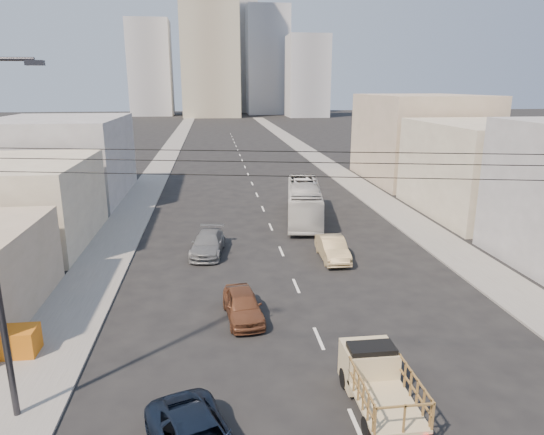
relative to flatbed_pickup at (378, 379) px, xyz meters
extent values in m
cube|color=slate|center=(-12.78, 66.92, -1.03)|extent=(3.50, 180.00, 0.12)
cube|color=slate|center=(10.72, 66.92, -1.03)|extent=(3.50, 180.00, 0.12)
cube|color=silver|center=(-1.03, -1.08, -1.09)|extent=(0.15, 2.00, 0.01)
cube|color=silver|center=(-1.03, 4.92, -1.09)|extent=(0.15, 2.00, 0.01)
cube|color=silver|center=(-1.03, 10.92, -1.09)|extent=(0.15, 2.00, 0.01)
cube|color=silver|center=(-1.03, 16.92, -1.09)|extent=(0.15, 2.00, 0.01)
cube|color=silver|center=(-1.03, 22.92, -1.09)|extent=(0.15, 2.00, 0.01)
cube|color=silver|center=(-1.03, 28.92, -1.09)|extent=(0.15, 2.00, 0.01)
cube|color=silver|center=(-1.03, 34.92, -1.09)|extent=(0.15, 2.00, 0.01)
cube|color=silver|center=(-1.03, 40.92, -1.09)|extent=(0.15, 2.00, 0.01)
cube|color=silver|center=(-1.03, 46.92, -1.09)|extent=(0.15, 2.00, 0.01)
cube|color=silver|center=(-1.03, 52.92, -1.09)|extent=(0.15, 2.00, 0.01)
cube|color=silver|center=(-1.03, 58.92, -1.09)|extent=(0.15, 2.00, 0.01)
cube|color=silver|center=(-1.03, 64.92, -1.09)|extent=(0.15, 2.00, 0.01)
cube|color=silver|center=(-1.03, 70.92, -1.09)|extent=(0.15, 2.00, 0.01)
cube|color=silver|center=(-1.03, 76.92, -1.09)|extent=(0.15, 2.00, 0.01)
cube|color=silver|center=(-1.03, 82.92, -1.09)|extent=(0.15, 2.00, 0.01)
cube|color=silver|center=(-1.03, 88.92, -1.09)|extent=(0.15, 2.00, 0.01)
cube|color=silver|center=(-1.03, 94.92, -1.09)|extent=(0.15, 2.00, 0.01)
cube|color=silver|center=(-1.03, 100.92, -1.09)|extent=(0.15, 2.00, 0.01)
cube|color=tan|center=(0.00, -0.90, -0.39)|extent=(1.90, 3.00, 0.12)
cube|color=tan|center=(0.00, 1.10, -0.14)|extent=(1.90, 1.60, 1.50)
cube|color=black|center=(0.00, 0.85, 0.46)|extent=(1.70, 0.90, 0.70)
cylinder|color=black|center=(-0.85, 1.20, -0.71)|extent=(0.25, 0.76, 0.76)
cylinder|color=black|center=(0.85, 1.20, -0.71)|extent=(0.25, 0.76, 0.76)
cylinder|color=black|center=(-0.85, -1.60, -0.71)|extent=(0.25, 0.76, 0.76)
cylinder|color=black|center=(0.85, -1.60, -0.71)|extent=(0.25, 0.76, 0.76)
imported|color=silver|center=(2.02, 24.79, 0.48)|extent=(4.40, 11.60, 3.16)
imported|color=brown|center=(-4.31, 7.31, -0.39)|extent=(2.08, 4.30, 1.41)
imported|color=tan|center=(2.08, 14.98, -0.36)|extent=(1.64, 4.51, 1.48)
imported|color=slate|center=(-6.04, 17.07, -0.37)|extent=(2.68, 5.21, 1.45)
cube|color=#2D2D33|center=(-10.53, 0.92, 10.61)|extent=(0.50, 0.25, 0.15)
cylinder|color=black|center=(-1.03, -1.58, 8.21)|extent=(23.01, 5.02, 0.02)
cylinder|color=black|center=(-1.03, -1.58, 7.91)|extent=(23.01, 5.02, 0.02)
cylinder|color=black|center=(-1.03, -1.58, 7.51)|extent=(23.01, 5.02, 0.02)
cube|color=#C56512|center=(-14.03, 5.03, -0.78)|extent=(1.80, 1.20, 0.38)
cube|color=#C56512|center=(-14.03, 5.03, -0.40)|extent=(1.80, 1.20, 0.38)
cube|color=#C56512|center=(-14.03, 5.03, -0.02)|extent=(1.80, 1.20, 0.38)
cube|color=#B0A58E|center=(18.47, 24.92, 2.91)|extent=(11.00, 14.00, 8.00)
cube|color=tan|center=(18.97, 40.92, 3.91)|extent=(12.00, 16.00, 10.00)
cube|color=#B0A58E|center=(-20.03, 20.92, 1.91)|extent=(11.00, 12.00, 6.00)
cube|color=gray|center=(-20.53, 35.92, 2.91)|extent=(12.00, 16.00, 8.00)
cube|color=tan|center=(-5.03, 166.92, 28.91)|extent=(20.00, 20.00, 60.00)
cube|color=#989AA0|center=(16.97, 181.92, 18.91)|extent=(16.00, 16.00, 40.00)
cube|color=#989AA0|center=(-27.03, 176.92, 15.91)|extent=(15.00, 15.00, 34.00)
cube|color=gray|center=(4.97, 196.92, 20.91)|extent=(18.00, 18.00, 44.00)
cube|color=#989AA0|center=(28.97, 161.92, 12.91)|extent=(14.00, 14.00, 28.00)
camera|label=1|loc=(-5.57, -14.38, 9.99)|focal=32.00mm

